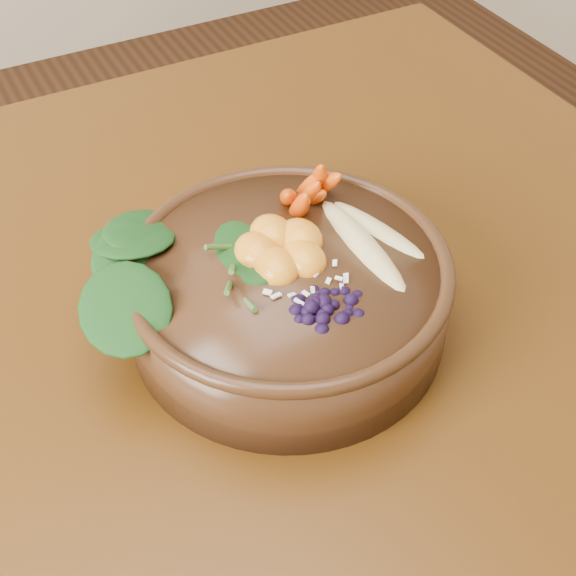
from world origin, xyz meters
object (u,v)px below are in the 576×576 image
mandarin_cluster (282,238)px  blueberry_pile (322,291)px  stoneware_bowl (288,296)px  banana_halves (371,224)px  carrot_cluster (304,165)px  kale_heap (214,219)px

mandarin_cluster → blueberry_pile: 0.07m
stoneware_bowl → blueberry_pile: 0.08m
banana_halves → carrot_cluster: bearing=113.1°
kale_heap → blueberry_pile: (0.04, -0.12, -0.00)m
carrot_cluster → banana_halves: carrot_cluster is taller
mandarin_cluster → carrot_cluster: bearing=46.8°
mandarin_cluster → blueberry_pile: (-0.00, -0.07, 0.00)m
carrot_cluster → blueberry_pile: bearing=-109.5°
kale_heap → mandarin_cluster: (0.04, -0.04, -0.01)m
kale_heap → carrot_cluster: carrot_cluster is taller
kale_heap → blueberry_pile: size_ratio=1.42×
kale_heap → carrot_cluster: bearing=7.1°
stoneware_bowl → mandarin_cluster: mandarin_cluster is taller
carrot_cluster → mandarin_cluster: bearing=-129.8°
mandarin_cluster → stoneware_bowl: bearing=-99.7°
banana_halves → mandarin_cluster: size_ratio=1.76×
stoneware_bowl → blueberry_pile: (-0.00, -0.06, 0.06)m
stoneware_bowl → kale_heap: kale_heap is taller
blueberry_pile → kale_heap: bearing=108.4°
carrot_cluster → mandarin_cluster: 0.08m
stoneware_bowl → kale_heap: size_ratio=1.53×
kale_heap → mandarin_cluster: bearing=-45.2°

